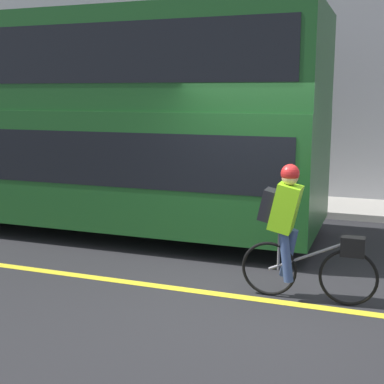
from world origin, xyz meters
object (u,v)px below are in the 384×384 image
at_px(bus, 42,114).
at_px(street_sign_post, 80,127).
at_px(cyclist_on_bike, 295,227).
at_px(trash_bin, 115,168).

height_order(bus, street_sign_post, bus).
bearing_deg(cyclist_on_bike, street_sign_post, 139.65).
relative_size(cyclist_on_bike, trash_bin, 1.53).
xyz_separation_m(bus, cyclist_on_bike, (4.89, -2.14, -1.15)).
bearing_deg(street_sign_post, trash_bin, 0.38).
height_order(cyclist_on_bike, street_sign_post, street_sign_post).
bearing_deg(cyclist_on_bike, bus, 156.39).
relative_size(bus, trash_bin, 9.54).
bearing_deg(street_sign_post, cyclist_on_bike, -40.35).
relative_size(trash_bin, street_sign_post, 0.39).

